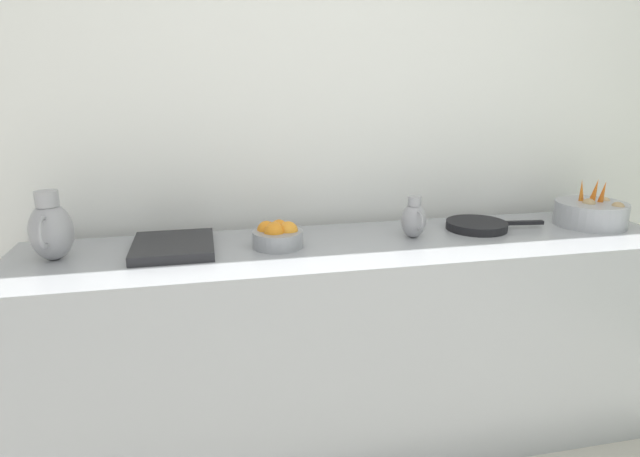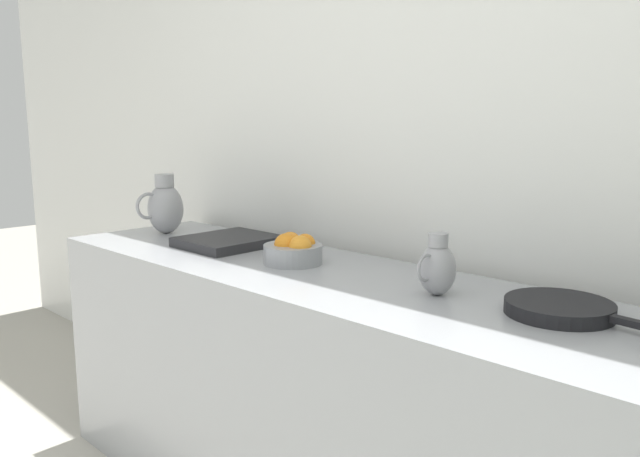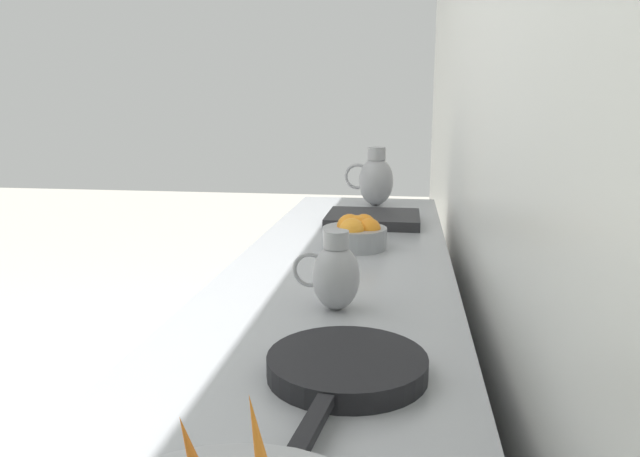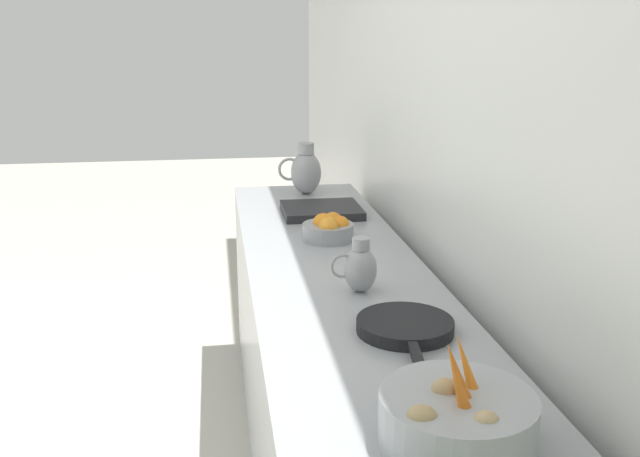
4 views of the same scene
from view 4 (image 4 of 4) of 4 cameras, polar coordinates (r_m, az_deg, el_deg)
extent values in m
cube|color=white|center=(1.93, 16.58, 10.45)|extent=(0.10, 7.79, 3.00)
cube|color=#9EA0A5|center=(2.58, 1.30, -12.36)|extent=(0.61, 2.65, 0.88)
cylinder|color=#9EA0A5|center=(1.43, 11.07, -15.01)|extent=(0.31, 0.31, 0.10)
torus|color=#9EA0A5|center=(1.45, 10.97, -16.59)|extent=(0.18, 0.18, 0.01)
cone|color=orange|center=(1.38, 11.09, -11.66)|extent=(0.08, 0.05, 0.14)
cone|color=orange|center=(1.35, 11.21, -12.51)|extent=(0.07, 0.05, 0.13)
cone|color=orange|center=(1.42, 11.78, -10.88)|extent=(0.07, 0.07, 0.13)
ellipsoid|color=tan|center=(1.42, 10.16, -12.78)|extent=(0.06, 0.05, 0.05)
ellipsoid|color=tan|center=(1.34, 13.33, -14.98)|extent=(0.05, 0.04, 0.04)
ellipsoid|color=tan|center=(1.33, 8.24, -14.90)|extent=(0.06, 0.05, 0.04)
cylinder|color=gray|center=(2.70, 0.66, -0.28)|extent=(0.20, 0.20, 0.06)
sphere|color=orange|center=(2.65, 0.69, 0.10)|extent=(0.08, 0.08, 0.08)
sphere|color=orange|center=(2.70, 0.26, 0.41)|extent=(0.08, 0.08, 0.08)
sphere|color=orange|center=(2.69, 1.65, 0.29)|extent=(0.07, 0.07, 0.07)
sphere|color=orange|center=(2.73, 1.05, 0.57)|extent=(0.08, 0.08, 0.08)
sphere|color=orange|center=(2.70, 0.69, 0.39)|extent=(0.08, 0.08, 0.08)
ellipsoid|color=#939399|center=(3.47, -1.14, 4.55)|extent=(0.15, 0.15, 0.21)
cylinder|color=#939399|center=(3.44, -1.15, 6.51)|extent=(0.08, 0.08, 0.06)
torus|color=#939399|center=(3.45, -2.50, 4.83)|extent=(0.11, 0.01, 0.11)
ellipsoid|color=#939399|center=(2.16, 3.31, -3.33)|extent=(0.10, 0.10, 0.14)
cylinder|color=#939399|center=(2.13, 3.34, -1.25)|extent=(0.05, 0.05, 0.04)
torus|color=#939399|center=(2.15, 1.85, -3.06)|extent=(0.08, 0.01, 0.08)
cube|color=#232326|center=(3.08, 0.12, 1.49)|extent=(0.34, 0.30, 0.04)
cylinder|color=black|center=(1.91, 6.92, -7.84)|extent=(0.26, 0.26, 0.03)
cube|color=black|center=(1.71, 7.94, -10.49)|extent=(0.05, 0.17, 0.02)
camera|label=1|loc=(3.22, -37.88, 9.77)|focal=29.80mm
camera|label=2|loc=(1.49, -49.01, -1.73)|focal=34.64mm
camera|label=3|loc=(1.03, 25.63, -5.38)|focal=33.24mm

